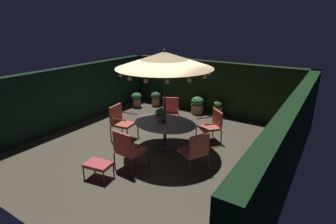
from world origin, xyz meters
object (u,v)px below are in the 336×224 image
object	(u,v)px
patio_umbrella	(165,60)
patio_chair_northeast	(121,120)
patio_chair_southeast	(195,149)
patio_chair_south	(212,124)
patio_chair_north	(170,112)
potted_plant_left_far	(218,109)
patio_chair_east	(128,148)
potted_plant_back_center	(197,105)
potted_plant_left_near	(137,99)
patio_dining_table	(165,127)
ottoman_footrest	(98,165)
potted_plant_back_left	(156,98)
potted_plant_back_right	(269,157)
centerpiece_planter	(161,114)

from	to	relation	value
patio_umbrella	patio_chair_northeast	distance (m)	2.40
patio_chair_southeast	patio_chair_south	distance (m)	1.84
patio_chair_north	potted_plant_left_far	world-z (taller)	patio_chair_north
patio_chair_north	patio_chair_east	distance (m)	2.86
patio_umbrella	potted_plant_back_center	world-z (taller)	patio_umbrella
patio_chair_northeast	potted_plant_left_near	world-z (taller)	patio_chair_northeast
patio_dining_table	patio_chair_north	world-z (taller)	patio_chair_north
patio_umbrella	potted_plant_left_far	size ratio (longest dim) A/B	4.53
ottoman_footrest	potted_plant_left_near	size ratio (longest dim) A/B	1.06
patio_chair_southeast	patio_chair_northeast	bearing A→B (deg)	170.49
patio_chair_east	patio_chair_south	bearing A→B (deg)	68.42
patio_chair_south	potted_plant_left_far	world-z (taller)	patio_chair_south
potted_plant_back_left	potted_plant_back_center	xyz separation A→B (m)	(1.94, 0.06, 0.01)
patio_chair_southeast	potted_plant_left_near	xyz separation A→B (m)	(-4.38, 3.17, -0.23)
potted_plant_back_left	potted_plant_left_far	distance (m)	2.79
potted_plant_back_center	potted_plant_left_near	size ratio (longest dim) A/B	1.09
patio_dining_table	potted_plant_left_near	xyz separation A→B (m)	(-3.07, 2.49, -0.29)
patio_chair_east	potted_plant_back_center	xyz separation A→B (m)	(-0.47, 4.63, -0.23)
patio_chair_southeast	ottoman_footrest	world-z (taller)	patio_chair_southeast
potted_plant_back_right	potted_plant_back_center	xyz separation A→B (m)	(-3.38, 2.96, -0.06)
potted_plant_left_far	centerpiece_planter	bearing A→B (deg)	-96.59
patio_chair_north	potted_plant_left_near	xyz separation A→B (m)	(-2.41, 1.17, -0.23)
patio_dining_table	potted_plant_left_near	distance (m)	3.96
patio_umbrella	patio_chair_north	distance (m)	2.42
potted_plant_back_left	potted_plant_left_far	bearing A→B (deg)	1.77
patio_umbrella	ottoman_footrest	world-z (taller)	patio_umbrella
potted_plant_left_far	potted_plant_back_right	distance (m)	3.92
potted_plant_back_center	patio_chair_north	bearing A→B (deg)	-93.09
ottoman_footrest	patio_umbrella	bearing A→B (deg)	79.40
potted_plant_left_far	potted_plant_back_left	bearing A→B (deg)	-178.23
potted_plant_back_center	patio_umbrella	bearing A→B (deg)	-79.94
patio_chair_north	potted_plant_back_center	xyz separation A→B (m)	(0.10, 1.83, -0.23)
patio_chair_northeast	potted_plant_left_far	size ratio (longest dim) A/B	1.70
patio_chair_northeast	potted_plant_back_right	world-z (taller)	patio_chair_northeast
patio_chair_northeast	patio_chair_east	bearing A→B (deg)	-42.65
patio_dining_table	patio_chair_east	distance (m)	1.48
patio_chair_east	potted_plant_back_right	distance (m)	3.36
patio_umbrella	patio_chair_north	xyz separation A→B (m)	(-0.66, 1.32, -1.91)
centerpiece_planter	patio_chair_east	world-z (taller)	centerpiece_planter
patio_chair_northeast	potted_plant_back_right	xyz separation A→B (m)	(4.29, 0.40, -0.19)
ottoman_footrest	potted_plant_back_right	size ratio (longest dim) A/B	0.86
ottoman_footrest	potted_plant_left_far	xyz separation A→B (m)	(0.68, 5.33, -0.03)
patio_dining_table	patio_chair_south	xyz separation A→B (m)	(0.94, 1.13, -0.09)
patio_chair_east	patio_chair_north	bearing A→B (deg)	101.56
patio_chair_northeast	potted_plant_left_far	bearing A→B (deg)	62.70
patio_dining_table	patio_chair_north	distance (m)	1.48
patio_chair_north	patio_chair_southeast	bearing A→B (deg)	-45.36
patio_chair_southeast	ottoman_footrest	size ratio (longest dim) A/B	1.54
patio_dining_table	potted_plant_back_left	size ratio (longest dim) A/B	3.07
patio_chair_north	patio_chair_southeast	xyz separation A→B (m)	(1.97, -1.99, -0.01)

